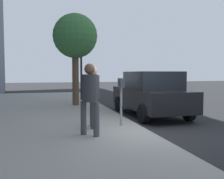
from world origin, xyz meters
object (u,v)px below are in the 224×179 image
(parking_meter, at_px, (121,91))
(street_tree, at_px, (75,37))
(parked_sedan_near, at_px, (151,93))
(traffic_signal, at_px, (83,58))
(pedestrian_at_meter, at_px, (93,91))
(pedestrian_bystander, at_px, (90,93))

(parking_meter, distance_m, street_tree, 5.72)
(parked_sedan_near, bearing_deg, traffic_signal, 19.70)
(parking_meter, height_order, parked_sedan_near, parked_sedan_near)
(pedestrian_at_meter, bearing_deg, parked_sedan_near, 46.68)
(pedestrian_bystander, relative_size, traffic_signal, 0.50)
(pedestrian_bystander, xyz_separation_m, parked_sedan_near, (3.13, -3.01, -0.32))
(parked_sedan_near, bearing_deg, pedestrian_bystander, 136.19)
(parked_sedan_near, bearing_deg, pedestrian_at_meter, 128.85)
(traffic_signal, bearing_deg, street_tree, 162.96)
(parking_meter, height_order, traffic_signal, traffic_signal)
(parking_meter, height_order, pedestrian_bystander, pedestrian_bystander)
(pedestrian_at_meter, height_order, pedestrian_bystander, pedestrian_bystander)
(pedestrian_at_meter, xyz_separation_m, parked_sedan_near, (2.22, -2.76, -0.29))
(pedestrian_bystander, distance_m, parked_sedan_near, 4.36)
(pedestrian_at_meter, relative_size, street_tree, 0.40)
(pedestrian_at_meter, relative_size, pedestrian_bystander, 0.98)
(parking_meter, xyz_separation_m, traffic_signal, (7.51, 0.02, 1.41))
(pedestrian_bystander, height_order, parked_sedan_near, pedestrian_bystander)
(traffic_signal, bearing_deg, parked_sedan_near, -160.30)
(pedestrian_at_meter, xyz_separation_m, traffic_signal, (7.58, -0.85, 1.39))
(parking_meter, relative_size, parked_sedan_near, 0.32)
(pedestrian_bystander, bearing_deg, parking_meter, -3.91)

